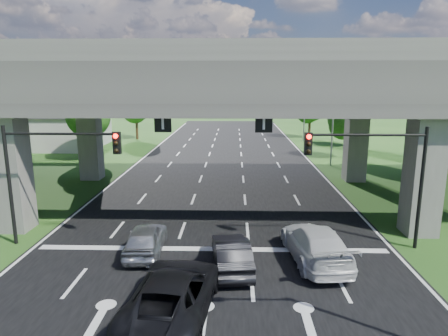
{
  "coord_description": "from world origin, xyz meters",
  "views": [
    {
      "loc": [
        1.08,
        -14.7,
        7.99
      ],
      "look_at": [
        0.41,
        9.43,
        2.82
      ],
      "focal_mm": 32.0,
      "sensor_mm": 36.0,
      "label": 1
    }
  ],
  "objects_px": {
    "streetlight_far": "(330,106)",
    "car_dark": "(231,254)",
    "car_white": "(315,244)",
    "signal_right": "(377,165)",
    "car_trailing": "(173,293)",
    "signal_left": "(51,163)",
    "car_silver": "(146,239)",
    "streetlight_beyond": "(302,99)"
  },
  "relations": [
    {
      "from": "car_silver",
      "to": "signal_left",
      "type": "bearing_deg",
      "value": -13.39
    },
    {
      "from": "signal_right",
      "to": "car_dark",
      "type": "relative_size",
      "value": 1.41
    },
    {
      "from": "streetlight_far",
      "to": "car_silver",
      "type": "bearing_deg",
      "value": -122.18
    },
    {
      "from": "car_dark",
      "to": "streetlight_beyond",
      "type": "bearing_deg",
      "value": -110.0
    },
    {
      "from": "streetlight_beyond",
      "to": "car_trailing",
      "type": "distance_m",
      "value": 43.87
    },
    {
      "from": "signal_left",
      "to": "car_white",
      "type": "bearing_deg",
      "value": -7.04
    },
    {
      "from": "car_silver",
      "to": "car_white",
      "type": "relative_size",
      "value": 0.75
    },
    {
      "from": "signal_right",
      "to": "signal_left",
      "type": "distance_m",
      "value": 15.65
    },
    {
      "from": "signal_left",
      "to": "streetlight_beyond",
      "type": "bearing_deg",
      "value": 63.57
    },
    {
      "from": "streetlight_far",
      "to": "car_silver",
      "type": "relative_size",
      "value": 2.4
    },
    {
      "from": "streetlight_far",
      "to": "car_trailing",
      "type": "distance_m",
      "value": 28.85
    },
    {
      "from": "signal_right",
      "to": "car_silver",
      "type": "xyz_separation_m",
      "value": [
        -10.94,
        -0.94,
        -3.45
      ]
    },
    {
      "from": "streetlight_far",
      "to": "car_trailing",
      "type": "xyz_separation_m",
      "value": [
        -11.13,
        -26.14,
        -5.01
      ]
    },
    {
      "from": "signal_left",
      "to": "car_silver",
      "type": "relative_size",
      "value": 1.44
    },
    {
      "from": "streetlight_beyond",
      "to": "signal_right",
      "type": "bearing_deg",
      "value": -93.61
    },
    {
      "from": "car_dark",
      "to": "car_silver",
      "type": "bearing_deg",
      "value": -27.71
    },
    {
      "from": "car_white",
      "to": "car_dark",
      "type": "bearing_deg",
      "value": 8.19
    },
    {
      "from": "car_white",
      "to": "car_trailing",
      "type": "xyz_separation_m",
      "value": [
        -5.8,
        -4.52,
        0.0
      ]
    },
    {
      "from": "car_white",
      "to": "signal_right",
      "type": "bearing_deg",
      "value": -158.97
    },
    {
      "from": "streetlight_beyond",
      "to": "car_trailing",
      "type": "relative_size",
      "value": 1.72
    },
    {
      "from": "streetlight_far",
      "to": "car_dark",
      "type": "relative_size",
      "value": 2.36
    },
    {
      "from": "car_dark",
      "to": "car_white",
      "type": "bearing_deg",
      "value": -172.56
    },
    {
      "from": "car_white",
      "to": "streetlight_far",
      "type": "bearing_deg",
      "value": -109.78
    },
    {
      "from": "car_white",
      "to": "streetlight_beyond",
      "type": "bearing_deg",
      "value": -103.99
    },
    {
      "from": "car_silver",
      "to": "car_dark",
      "type": "bearing_deg",
      "value": 156.9
    },
    {
      "from": "streetlight_beyond",
      "to": "car_white",
      "type": "bearing_deg",
      "value": -98.07
    },
    {
      "from": "streetlight_beyond",
      "to": "car_white",
      "type": "distance_m",
      "value": 38.32
    },
    {
      "from": "car_trailing",
      "to": "car_dark",
      "type": "bearing_deg",
      "value": -113.29
    },
    {
      "from": "streetlight_far",
      "to": "car_silver",
      "type": "height_order",
      "value": "streetlight_far"
    },
    {
      "from": "streetlight_beyond",
      "to": "car_dark",
      "type": "bearing_deg",
      "value": -103.33
    },
    {
      "from": "signal_right",
      "to": "car_trailing",
      "type": "xyz_separation_m",
      "value": [
        -8.86,
        -6.08,
        -3.35
      ]
    },
    {
      "from": "car_silver",
      "to": "car_trailing",
      "type": "relative_size",
      "value": 0.71
    },
    {
      "from": "car_dark",
      "to": "car_trailing",
      "type": "xyz_separation_m",
      "value": [
        -1.99,
        -3.57,
        0.11
      ]
    },
    {
      "from": "car_silver",
      "to": "car_white",
      "type": "xyz_separation_m",
      "value": [
        7.89,
        -0.61,
        0.1
      ]
    },
    {
      "from": "signal_right",
      "to": "car_trailing",
      "type": "height_order",
      "value": "signal_right"
    },
    {
      "from": "signal_right",
      "to": "car_trailing",
      "type": "distance_m",
      "value": 11.25
    },
    {
      "from": "streetlight_far",
      "to": "car_white",
      "type": "xyz_separation_m",
      "value": [
        -5.33,
        -21.61,
        -5.01
      ]
    },
    {
      "from": "car_silver",
      "to": "car_dark",
      "type": "xyz_separation_m",
      "value": [
        4.08,
        -1.57,
        -0.01
      ]
    },
    {
      "from": "signal_left",
      "to": "streetlight_far",
      "type": "distance_m",
      "value": 26.95
    },
    {
      "from": "streetlight_far",
      "to": "car_dark",
      "type": "bearing_deg",
      "value": -112.04
    },
    {
      "from": "signal_left",
      "to": "car_trailing",
      "type": "relative_size",
      "value": 1.03
    },
    {
      "from": "signal_left",
      "to": "streetlight_beyond",
      "type": "relative_size",
      "value": 0.6
    }
  ]
}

